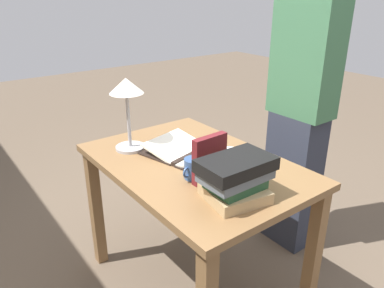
# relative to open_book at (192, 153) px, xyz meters

# --- Properties ---
(ground_plane) EXTENTS (12.00, 12.00, 0.00)m
(ground_plane) POSITION_rel_open_book_xyz_m (-0.06, 0.03, -0.79)
(ground_plane) COLOR brown
(reading_desk) EXTENTS (1.12, 0.76, 0.77)m
(reading_desk) POSITION_rel_open_book_xyz_m (-0.06, 0.03, -0.14)
(reading_desk) COLOR brown
(reading_desk) RESTS_ON ground_plane
(open_book) EXTENTS (0.53, 0.41, 0.06)m
(open_book) POSITION_rel_open_book_xyz_m (0.00, 0.00, 0.00)
(open_book) COLOR black
(open_book) RESTS_ON reading_desk
(book_stack_tall) EXTENTS (0.26, 0.30, 0.18)m
(book_stack_tall) POSITION_rel_open_book_xyz_m (-0.43, 0.11, 0.07)
(book_stack_tall) COLOR tan
(book_stack_tall) RESTS_ON reading_desk
(book_standing_upright) EXTENTS (0.04, 0.17, 0.21)m
(book_standing_upright) POSITION_rel_open_book_xyz_m (-0.25, 0.09, 0.09)
(book_standing_upright) COLOR maroon
(book_standing_upright) RESTS_ON reading_desk
(reading_lamp) EXTENTS (0.17, 0.17, 0.38)m
(reading_lamp) POSITION_rel_open_book_xyz_m (0.27, 0.20, 0.27)
(reading_lamp) COLOR #ADADB2
(reading_lamp) RESTS_ON reading_desk
(coffee_mug) EXTENTS (0.09, 0.12, 0.09)m
(coffee_mug) POSITION_rel_open_book_xyz_m (-0.19, 0.13, 0.03)
(coffee_mug) COLOR #335184
(coffee_mug) RESTS_ON reading_desk
(pencil) EXTENTS (0.09, 0.15, 0.01)m
(pencil) POSITION_rel_open_book_xyz_m (-0.08, -0.21, -0.02)
(pencil) COLOR gold
(pencil) RESTS_ON reading_desk
(person_reader) EXTENTS (0.36, 0.22, 1.82)m
(person_reader) POSITION_rel_open_book_xyz_m (-0.09, -0.73, 0.12)
(person_reader) COLOR #2D3342
(person_reader) RESTS_ON ground_plane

